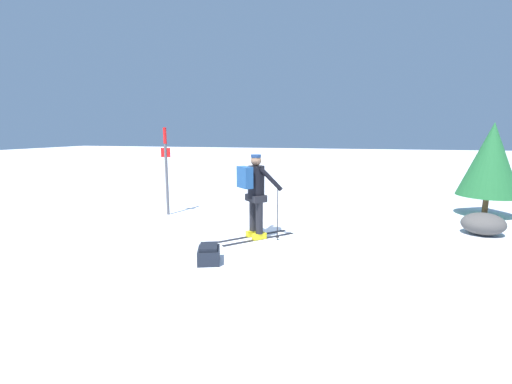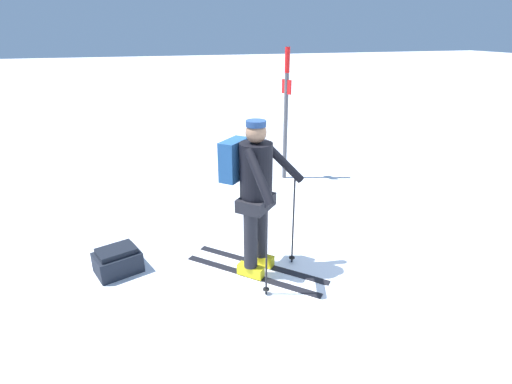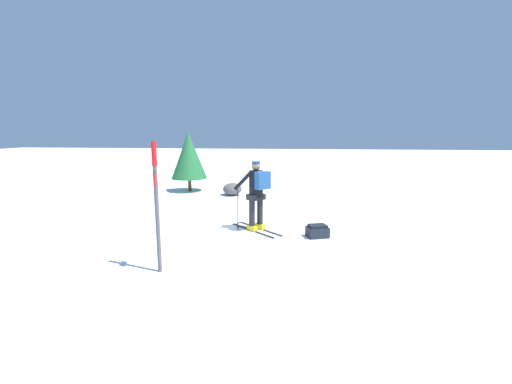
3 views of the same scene
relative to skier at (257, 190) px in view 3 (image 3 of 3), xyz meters
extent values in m
plane|color=white|center=(-0.19, -0.81, -1.02)|extent=(80.00, 80.00, 0.00)
cube|color=black|center=(0.07, -0.11, -1.01)|extent=(1.23, 1.26, 0.01)
cube|color=yellow|center=(0.07, -0.11, -0.95)|extent=(0.29, 0.29, 0.12)
cylinder|color=black|center=(0.07, -0.11, -0.53)|extent=(0.15, 0.15, 0.72)
cube|color=black|center=(-0.11, 0.07, -1.01)|extent=(1.23, 1.26, 0.01)
cube|color=yellow|center=(-0.11, 0.07, -0.95)|extent=(0.29, 0.29, 0.12)
cylinder|color=black|center=(-0.11, 0.07, -0.53)|extent=(0.15, 0.15, 0.72)
cube|color=black|center=(-0.02, -0.02, -0.16)|extent=(0.50, 0.50, 0.14)
cylinder|color=black|center=(-0.02, -0.02, 0.16)|extent=(0.35, 0.35, 0.66)
sphere|color=#8C664C|center=(-0.02, -0.02, 0.60)|extent=(0.22, 0.22, 0.22)
cylinder|color=navy|center=(-0.02, -0.02, 0.69)|extent=(0.21, 0.21, 0.06)
cube|color=navy|center=(0.16, 0.17, 0.28)|extent=(0.39, 0.39, 0.43)
cylinder|color=black|center=(0.02, -0.48, -0.46)|extent=(0.02, 0.02, 1.12)
cylinder|color=black|center=(0.02, -0.48, -0.96)|extent=(0.07, 0.07, 0.01)
cylinder|color=black|center=(0.05, -0.34, 0.25)|extent=(0.19, 0.49, 0.50)
cylinder|color=black|center=(-0.48, 0.01, -0.46)|extent=(0.02, 0.02, 1.12)
cylinder|color=black|center=(-0.48, 0.01, -0.96)|extent=(0.07, 0.07, 0.01)
cylinder|color=black|center=(-0.34, 0.04, 0.25)|extent=(0.49, 0.20, 0.50)
cube|color=black|center=(0.41, 1.49, -0.90)|extent=(0.51, 0.58, 0.24)
cube|color=black|center=(0.41, 1.49, -0.75)|extent=(0.41, 0.48, 0.06)
cylinder|color=#4C4C51|center=(2.79, -1.42, 0.13)|extent=(0.07, 0.07, 2.31)
cylinder|color=red|center=(2.79, -1.42, 1.08)|extent=(0.08, 0.08, 0.42)
cube|color=red|center=(2.79, -1.42, 0.64)|extent=(0.24, 0.09, 0.24)
ellipsoid|color=#474442|center=(-4.70, -1.49, -0.78)|extent=(0.86, 0.73, 0.47)
cylinder|color=#4C331E|center=(-5.39, -3.43, -0.75)|extent=(0.14, 0.14, 0.54)
cone|color=#1E5B2D|center=(-5.39, -3.43, 0.47)|extent=(1.46, 1.46, 1.90)
camera|label=1|loc=(-1.76, 6.64, 1.16)|focal=24.00mm
camera|label=2|loc=(-3.77, 1.12, 1.57)|focal=28.00mm
camera|label=3|loc=(8.32, 0.94, 1.45)|focal=24.00mm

